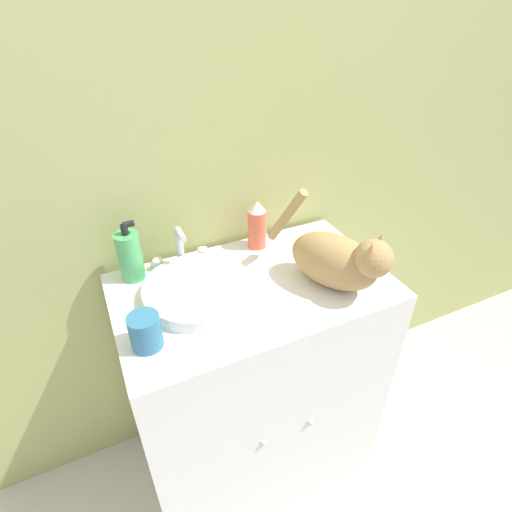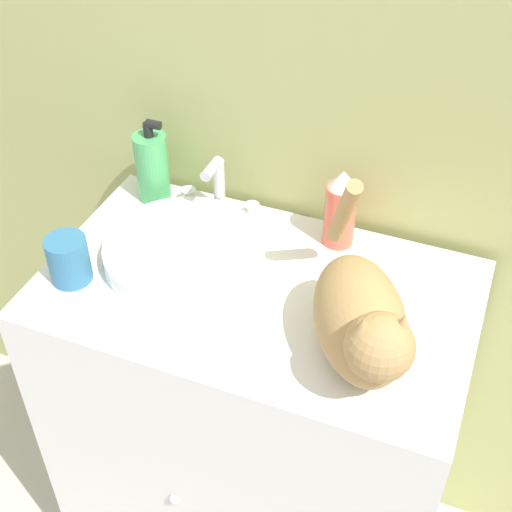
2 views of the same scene
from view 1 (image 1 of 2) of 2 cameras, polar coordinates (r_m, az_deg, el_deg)
The scene contains 9 objects.
ground_plane at distance 1.77m, azimuth 3.61°, elevation -31.98°, with size 8.00×8.00×0.00m, color beige.
wall_back at distance 1.24m, azimuth -6.23°, elevation 17.00°, with size 6.00×0.05×2.50m.
vanity_cabinet at distance 1.50m, azimuth -0.31°, elevation -17.45°, with size 0.81×0.50×0.88m.
sink_basin at distance 1.14m, azimuth -8.27°, elevation -4.79°, with size 0.31×0.31×0.04m.
faucet at distance 1.25m, azimuth -10.74°, elevation 0.85°, with size 0.18×0.08×0.14m.
cat at distance 1.15m, azimuth 11.72°, elevation -0.44°, with size 0.25×0.38×0.27m.
soap_bottle at distance 1.22m, azimuth -17.55°, elevation 0.05°, with size 0.07×0.07×0.19m.
spray_bottle at distance 1.31m, azimuth 0.16°, elevation 4.48°, with size 0.06×0.06×0.17m.
cup at distance 1.01m, azimuth -15.52°, elevation -10.34°, with size 0.08×0.08×0.09m.
Camera 1 is at (-0.38, -0.59, 1.63)m, focal length 28.00 mm.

